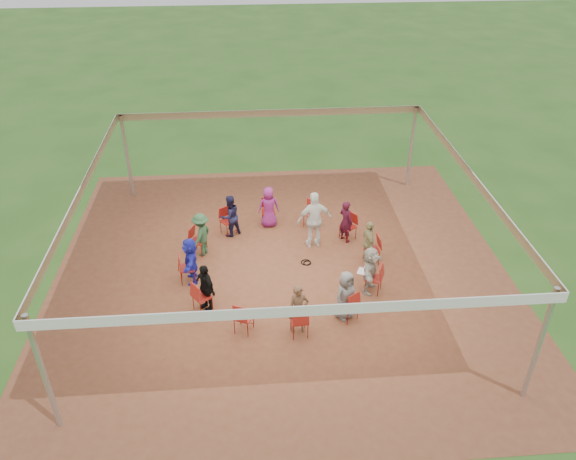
{
  "coord_description": "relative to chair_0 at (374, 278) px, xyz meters",
  "views": [
    {
      "loc": [
        -0.86,
        -13.1,
        9.72
      ],
      "look_at": [
        0.2,
        0.3,
        1.22
      ],
      "focal_mm": 35.0,
      "sensor_mm": 36.0,
      "label": 1
    }
  ],
  "objects": [
    {
      "name": "chair_5",
      "position": [
        -3.99,
        3.3,
        0.0
      ],
      "size": [
        0.6,
        0.6,
        0.9
      ],
      "primitive_type": null,
      "rotation": [
        0.0,
        0.0,
        -2.52
      ],
      "color": "#A31E17",
      "rests_on": "ground"
    },
    {
      "name": "chair_7",
      "position": [
        -5.1,
        0.87,
        0.0
      ],
      "size": [
        0.48,
        0.46,
        0.9
      ],
      "primitive_type": null,
      "rotation": [
        0.0,
        0.0,
        -1.48
      ],
      "color": "#A31E17",
      "rests_on": "ground"
    },
    {
      "name": "chair_6",
      "position": [
        -4.87,
        2.24,
        0.0
      ],
      "size": [
        0.58,
        0.57,
        0.9
      ],
      "primitive_type": null,
      "rotation": [
        0.0,
        0.0,
        -2.0
      ],
      "color": "#A31E17",
      "rests_on": "ground"
    },
    {
      "name": "chair_9",
      "position": [
        -3.55,
        -1.32,
        0.0
      ],
      "size": [
        0.57,
        0.58,
        0.9
      ],
      "primitive_type": null,
      "rotation": [
        0.0,
        0.0,
        -0.43
      ],
      "color": "#A31E17",
      "rests_on": "ground"
    },
    {
      "name": "chair_4",
      "position": [
        -2.69,
        3.79,
        0.0
      ],
      "size": [
        0.46,
        0.48,
        0.9
      ],
      "primitive_type": null,
      "rotation": [
        0.0,
        0.0,
        -3.05
      ],
      "color": "#A31E17",
      "rests_on": "ground"
    },
    {
      "name": "person_seated_1",
      "position": [
        0.11,
        1.36,
        0.25
      ],
      "size": [
        0.49,
        0.85,
        1.39
      ],
      "primitive_type": "imported",
      "rotation": [
        0.0,
        0.0,
        1.66
      ],
      "color": "#9A935E",
      "rests_on": "ground"
    },
    {
      "name": "person_seated_0",
      "position": [
        -0.11,
        0.05,
        0.25
      ],
      "size": [
        0.97,
        1.37,
        1.39
      ],
      "primitive_type": "imported",
      "rotation": [
        0.0,
        0.0,
        1.14
      ],
      "color": "#B0AA9C",
      "rests_on": "ground"
    },
    {
      "name": "cable_coil",
      "position": [
        -1.68,
        1.46,
        -0.43
      ],
      "size": [
        0.31,
        0.31,
        0.03
      ],
      "rotation": [
        0.0,
        0.0,
        0.03
      ],
      "color": "black",
      "rests_on": "ground"
    },
    {
      "name": "chair_0",
      "position": [
        0.0,
        0.0,
        0.0
      ],
      "size": [
        0.58,
        0.57,
        0.9
      ],
      "primitive_type": null,
      "rotation": [
        0.0,
        0.0,
        1.14
      ],
      "color": "#A31E17",
      "rests_on": "ground"
    },
    {
      "name": "standing_person",
      "position": [
        -1.35,
        2.38,
        0.48
      ],
      "size": [
        1.16,
        0.73,
        1.84
      ],
      "primitive_type": "imported",
      "rotation": [
        0.0,
        0.0,
        3.31
      ],
      "color": "white",
      "rests_on": "ground"
    },
    {
      "name": "tent",
      "position": [
        -2.44,
        1.12,
        1.92
      ],
      "size": [
        10.33,
        10.33,
        3.0
      ],
      "color": "#B2B2B7",
      "rests_on": "ground"
    },
    {
      "name": "dirt_patch",
      "position": [
        -2.44,
        1.12,
        -0.44
      ],
      "size": [
        13.0,
        13.0,
        0.0
      ],
      "primitive_type": "plane",
      "color": "brown",
      "rests_on": "ground"
    },
    {
      "name": "chair_2",
      "position": [
        -0.25,
        2.67,
        0.0
      ],
      "size": [
        0.6,
        0.6,
        0.9
      ],
      "primitive_type": null,
      "rotation": [
        0.0,
        0.0,
        2.19
      ],
      "color": "#A31E17",
      "rests_on": "ground"
    },
    {
      "name": "chair_1",
      "position": [
        0.23,
        1.37,
        0.0
      ],
      "size": [
        0.48,
        0.46,
        0.9
      ],
      "primitive_type": null,
      "rotation": [
        0.0,
        0.0,
        1.66
      ],
      "color": "#A31E17",
      "rests_on": "ground"
    },
    {
      "name": "person_seated_6",
      "position": [
        -4.98,
        0.88,
        0.25
      ],
      "size": [
        0.6,
        1.32,
        1.39
      ],
      "primitive_type": "imported",
      "rotation": [
        0.0,
        0.0,
        -1.48
      ],
      "color": "#2226B5",
      "rests_on": "ground"
    },
    {
      "name": "laptop",
      "position": [
        -0.26,
        0.12,
        0.2
      ],
      "size": [
        0.36,
        0.4,
        0.22
      ],
      "rotation": [
        0.0,
        0.0,
        1.14
      ],
      "color": "#B7B7BC",
      "rests_on": "ground"
    },
    {
      "name": "person_seated_9",
      "position": [
        -0.95,
        -0.97,
        0.25
      ],
      "size": [
        0.77,
        0.7,
        1.39
      ],
      "primitive_type": "imported",
      "rotation": [
        0.0,
        0.0,
        0.62
      ],
      "color": "slate",
      "rests_on": "ground"
    },
    {
      "name": "person_seated_5",
      "position": [
        -4.76,
        2.19,
        0.25
      ],
      "size": [
        0.78,
        1.0,
        1.39
      ],
      "primitive_type": "imported",
      "rotation": [
        0.0,
        0.0,
        -2.0
      ],
      "color": "#284F2F",
      "rests_on": "ground"
    },
    {
      "name": "person_seated_3",
      "position": [
        -2.67,
        3.67,
        0.25
      ],
      "size": [
        0.71,
        0.44,
        1.39
      ],
      "primitive_type": "imported",
      "rotation": [
        0.0,
        0.0,
        -3.05
      ],
      "color": "#81206D",
      "rests_on": "ground"
    },
    {
      "name": "chair_10",
      "position": [
        -2.19,
        -1.55,
        0.0
      ],
      "size": [
        0.46,
        0.48,
        0.9
      ],
      "primitive_type": null,
      "rotation": [
        0.0,
        0.0,
        0.09
      ],
      "color": "#A31E17",
      "rests_on": "ground"
    },
    {
      "name": "chair_11",
      "position": [
        -0.89,
        -1.07,
        0.0
      ],
      "size": [
        0.6,
        0.6,
        0.9
      ],
      "primitive_type": null,
      "rotation": [
        0.0,
        0.0,
        0.62
      ],
      "color": "#A31E17",
      "rests_on": "ground"
    },
    {
      "name": "person_seated_7",
      "position": [
        -4.52,
        -0.36,
        0.25
      ],
      "size": [
        0.81,
        0.9,
        1.39
      ],
      "primitive_type": "imported",
      "rotation": [
        0.0,
        0.0,
        -0.95
      ],
      "color": "black",
      "rests_on": "ground"
    },
    {
      "name": "person_seated_2",
      "position": [
        -0.35,
        2.6,
        0.25
      ],
      "size": [
        0.56,
        0.6,
        1.39
      ],
      "primitive_type": "imported",
      "rotation": [
        0.0,
        0.0,
        2.19
      ],
      "color": "#380C1D",
      "rests_on": "ground"
    },
    {
      "name": "person_seated_8",
      "position": [
        -2.2,
        -1.43,
        0.25
      ],
      "size": [
        0.53,
        0.38,
        1.39
      ],
      "primitive_type": "imported",
      "rotation": [
        0.0,
        0.0,
        0.09
      ],
      "color": "brown",
      "rests_on": "ground"
    },
    {
      "name": "person_seated_4",
      "position": [
        -3.92,
        3.21,
        0.25
      ],
      "size": [
        0.77,
        0.71,
        1.39
      ],
      "primitive_type": "imported",
      "rotation": [
        0.0,
        0.0,
        -2.52
      ],
      "color": "#1A193A",
      "rests_on": "ground"
    },
    {
      "name": "chair_3",
      "position": [
        -1.32,
        3.55,
        0.0
      ],
      "size": [
        0.57,
        0.58,
        0.9
      ],
      "primitive_type": null,
      "rotation": [
        0.0,
        0.0,
        2.71
      ],
      "color": "#A31E17",
      "rests_on": "ground"
    },
    {
      "name": "chair_8",
      "position": [
        -4.62,
        -0.43,
        0.0
      ],
      "size": [
        0.6,
        0.6,
        0.9
      ],
      "primitive_type": null,
      "rotation": [
        0.0,
        0.0,
        -0.95
      ],
      "color": "#A31E17",
      "rests_on": "ground"
    },
    {
      "name": "ground",
      "position": [
        -2.44,
        1.12,
        -0.45
      ],
      "size": [
        80.0,
        80.0,
        0.0
      ],
      "primitive_type": "plane",
      "color": "#28531A",
      "rests_on": "ground"
    }
  ]
}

